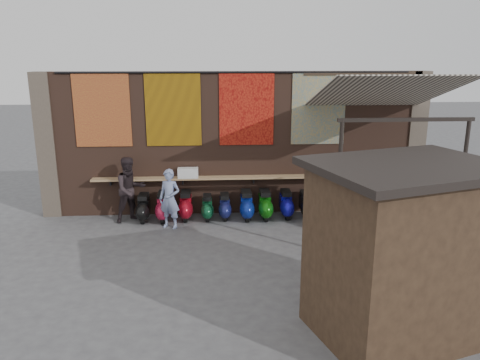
{
  "coord_description": "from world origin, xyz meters",
  "views": [
    {
      "loc": [
        -0.71,
        -10.36,
        4.4
      ],
      "look_at": [
        0.04,
        1.2,
        1.32
      ],
      "focal_mm": 35.0,
      "sensor_mm": 36.0,
      "label": 1
    }
  ],
  "objects": [
    {
      "name": "market_stall",
      "position": [
        2.27,
        -3.72,
        1.37
      ],
      "size": [
        2.97,
        2.55,
        2.73
      ],
      "primitive_type": "cube",
      "rotation": [
        0.0,
        0.0,
        0.3
      ],
      "color": "black",
      "rests_on": "ground"
    },
    {
      "name": "tapestry_redgold",
      "position": [
        -3.6,
        2.48,
        3.0
      ],
      "size": [
        1.5,
        0.02,
        2.0
      ],
      "primitive_type": "cube",
      "color": "maroon",
      "rests_on": "brick_wall"
    },
    {
      "name": "eating_counter",
      "position": [
        0.0,
        2.33,
        1.1
      ],
      "size": [
        8.0,
        0.32,
        0.05
      ],
      "primitive_type": "cube",
      "color": "#9E7A51",
      "rests_on": "brick_wall"
    },
    {
      "name": "awning_post_left",
      "position": [
        2.1,
        -0.6,
        1.55
      ],
      "size": [
        0.09,
        0.09,
        3.1
      ],
      "primitive_type": "cylinder",
      "color": "black",
      "rests_on": "ground"
    },
    {
      "name": "scooter_stool_2",
      "position": [
        -1.42,
        2.04,
        0.39
      ],
      "size": [
        0.37,
        0.82,
        0.78
      ],
      "primitive_type": null,
      "color": "maroon",
      "rests_on": "ground"
    },
    {
      "name": "tapestry_multi",
      "position": [
        2.3,
        2.48,
        3.0
      ],
      "size": [
        1.5,
        0.02,
        2.0
      ],
      "primitive_type": "cube",
      "color": "#2A669A",
      "rests_on": "brick_wall"
    },
    {
      "name": "ground",
      "position": [
        0.0,
        0.0,
        0.0
      ],
      "size": [
        70.0,
        70.0,
        0.0
      ],
      "primitive_type": "plane",
      "color": "#474749",
      "rests_on": "ground"
    },
    {
      "name": "scooter_stool_4",
      "position": [
        -0.33,
        2.02,
        0.34
      ],
      "size": [
        0.33,
        0.73,
        0.69
      ],
      "primitive_type": null,
      "color": "#151A50",
      "rests_on": "ground"
    },
    {
      "name": "scooter_stool_1",
      "position": [
        -2.03,
        1.98,
        0.39
      ],
      "size": [
        0.37,
        0.83,
        0.79
      ],
      "primitive_type": null,
      "color": "#A61634",
      "rests_on": "ground"
    },
    {
      "name": "awning_post_right",
      "position": [
        4.9,
        -0.6,
        1.55
      ],
      "size": [
        0.09,
        0.09,
        3.1
      ],
      "primitive_type": "cylinder",
      "color": "black",
      "rests_on": "ground"
    },
    {
      "name": "pier_left",
      "position": [
        -5.2,
        2.7,
        2.0
      ],
      "size": [
        0.5,
        0.5,
        4.0
      ],
      "primitive_type": "cube",
      "color": "#4C4238",
      "rests_on": "ground"
    },
    {
      "name": "awning_ledger",
      "position": [
        3.5,
        2.49,
        3.95
      ],
      "size": [
        3.3,
        0.08,
        0.12
      ],
      "primitive_type": "cube",
      "color": "#33261C",
      "rests_on": "brick_wall"
    },
    {
      "name": "scooter_stool_3",
      "position": [
        -0.82,
        2.0,
        0.34
      ],
      "size": [
        0.32,
        0.71,
        0.67
      ],
      "primitive_type": null,
      "color": "#0D4425",
      "rests_on": "ground"
    },
    {
      "name": "brick_wall",
      "position": [
        0.0,
        2.7,
        2.0
      ],
      "size": [
        10.0,
        0.4,
        4.0
      ],
      "primitive_type": "cube",
      "color": "brown",
      "rests_on": "ground"
    },
    {
      "name": "scooter_stool_6",
      "position": [
        0.78,
        1.95,
        0.39
      ],
      "size": [
        0.37,
        0.83,
        0.79
      ],
      "primitive_type": null,
      "color": "#0F5B0D",
      "rests_on": "ground"
    },
    {
      "name": "diner_right",
      "position": [
        -2.9,
        2.0,
        0.9
      ],
      "size": [
        1.1,
        1.04,
        1.79
      ],
      "primitive_type": "imported",
      "rotation": [
        0.0,
        0.0,
        0.56
      ],
      "color": "black",
      "rests_on": "ground"
    },
    {
      "name": "shopper_grey",
      "position": [
        3.47,
        0.06,
        0.84
      ],
      "size": [
        1.18,
        0.82,
        1.67
      ],
      "primitive_type": "imported",
      "rotation": [
        0.0,
        0.0,
        2.95
      ],
      "color": "#4D4E52",
      "rests_on": "ground"
    },
    {
      "name": "stall_shelf",
      "position": [
        1.98,
        -2.79,
        1.0
      ],
      "size": [
        2.03,
        0.71,
        0.06
      ],
      "primitive_type": "cube",
      "rotation": [
        0.0,
        0.0,
        0.3
      ],
      "color": "#473321",
      "rests_on": "market_stall"
    },
    {
      "name": "shopper_navy",
      "position": [
        3.42,
        0.88,
        0.79
      ],
      "size": [
        0.98,
        0.56,
        1.58
      ],
      "primitive_type": "imported",
      "rotation": [
        0.0,
        0.0,
        3.34
      ],
      "color": "black",
      "rests_on": "ground"
    },
    {
      "name": "shopper_tan",
      "position": [
        2.13,
        1.27,
        0.86
      ],
      "size": [
        0.98,
        0.99,
        1.73
      ],
      "primitive_type": "imported",
      "rotation": [
        0.0,
        0.0,
        0.79
      ],
      "color": "#7D5D50",
      "rests_on": "ground"
    },
    {
      "name": "scooter_stool_0",
      "position": [
        -2.57,
        1.98,
        0.37
      ],
      "size": [
        0.35,
        0.77,
        0.73
      ],
      "primitive_type": null,
      "color": "black",
      "rests_on": "ground"
    },
    {
      "name": "awning_header",
      "position": [
        3.5,
        -0.6,
        3.08
      ],
      "size": [
        3.0,
        0.08,
        0.08
      ],
      "primitive_type": "cube",
      "color": "black",
      "rests_on": "awning_post_left"
    },
    {
      "name": "stall_sign",
      "position": [
        1.98,
        -2.79,
        1.98
      ],
      "size": [
        1.16,
        0.39,
        0.5
      ],
      "primitive_type": "cube",
      "rotation": [
        0.0,
        0.0,
        0.3
      ],
      "color": "gold",
      "rests_on": "market_stall"
    },
    {
      "name": "hang_rail",
      "position": [
        0.0,
        2.47,
        3.98
      ],
      "size": [
        9.5,
        0.06,
        0.06
      ],
      "primitive_type": "cylinder",
      "rotation": [
        0.0,
        1.57,
        0.0
      ],
      "color": "black",
      "rests_on": "brick_wall"
    },
    {
      "name": "scooter_stool_5",
      "position": [
        0.27,
        1.95,
        0.39
      ],
      "size": [
        0.37,
        0.82,
        0.78
      ],
      "primitive_type": null,
      "color": "navy",
      "rests_on": "ground"
    },
    {
      "name": "tapestry_sun",
      "position": [
        -1.7,
        2.48,
        3.0
      ],
      "size": [
        1.5,
        0.02,
        2.0
      ],
      "primitive_type": "cube",
      "color": "orange",
      "rests_on": "brick_wall"
    },
    {
      "name": "diner_left",
      "position": [
        -1.79,
        1.4,
        0.79
      ],
      "size": [
        0.68,
        0.57,
        1.58
      ],
      "primitive_type": "imported",
      "rotation": [
        0.0,
        0.0,
        -0.39
      ],
      "color": "#7E8CB7",
      "rests_on": "ground"
    },
    {
      "name": "pier_right",
      "position": [
        5.2,
        2.7,
        2.0
      ],
      "size": [
        0.5,
        0.5,
        4.0
      ],
      "primitive_type": "cube",
      "color": "#4C4238",
      "rests_on": "ground"
    },
    {
      "name": "stall_roof",
      "position": [
        2.27,
        -3.72,
        2.79
      ],
      "size": [
        3.34,
        2.91,
        0.12
      ],
      "primitive_type": "cube",
      "rotation": [
        0.0,
        0.0,
        0.3
      ],
      "color": "black",
      "rests_on": "market_stall"
    },
    {
      "name": "scooter_stool_8",
      "position": [
        1.94,
        2.01,
        0.36
      ],
      "size": [
        0.34,
        0.76,
        0.72
      ],
      "primitive_type": null,
      "color": "black",
      "rests_on": "ground"
    },
    {
      "name": "scooter_stool_7",
      "position": [
        1.39,
        2.04,
        0.38
      ],
      "size": [
        0.36,
        0.79,
        0.75
      ],
      "primitive_type": null,
      "color": "#100D94",
      "rests_on": "ground"
    },
    {
      "name": "awning_canvas",
      "position": [
        3.5,
        0.9,
        3.55
      ],
      "size": [
        3.2,
        3.28,
        0.97
      ],
      "primitive_type": "cube",
      "rotation": [
        -0.28,
        0.0,
        0.0
      ],
      "color": "beige",
      "rests_on": "brick_wall"
    },
    {
      "name": "tapestry_orange",
      "position": [
        0.3,
        2.48,
        3.0
      ],
      "size": [
        1.5,
        0.02,
        2.0
      ],
      "primitive_type": "cube",
      "color": "red",
      "rests_on": "brick_wall"
    },
    {
      "name": "shelf_box",
      "position": [
        -1.34,
        2.3,
        1.26
      ],
      "size": [
        0.56,
        0.28,
        0.27
      ],
      "primitive_type": "cube",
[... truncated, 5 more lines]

